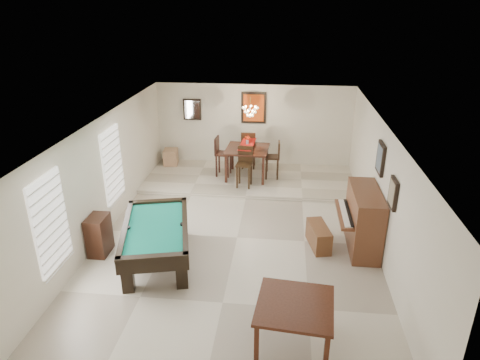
% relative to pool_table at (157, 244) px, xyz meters
% --- Properties ---
extents(ground_plane, '(6.00, 9.00, 0.02)m').
position_rel_pool_table_xyz_m(ground_plane, '(1.51, 1.07, -0.40)').
color(ground_plane, beige).
extents(wall_back, '(6.00, 0.04, 2.60)m').
position_rel_pool_table_xyz_m(wall_back, '(1.51, 5.57, 0.91)').
color(wall_back, silver).
rests_on(wall_back, ground_plane).
extents(wall_front, '(6.00, 0.04, 2.60)m').
position_rel_pool_table_xyz_m(wall_front, '(1.51, -3.43, 0.91)').
color(wall_front, silver).
rests_on(wall_front, ground_plane).
extents(wall_left, '(0.04, 9.00, 2.60)m').
position_rel_pool_table_xyz_m(wall_left, '(-1.49, 1.07, 0.91)').
color(wall_left, silver).
rests_on(wall_left, ground_plane).
extents(wall_right, '(0.04, 9.00, 2.60)m').
position_rel_pool_table_xyz_m(wall_right, '(4.51, 1.07, 0.91)').
color(wall_right, silver).
rests_on(wall_right, ground_plane).
extents(ceiling, '(6.00, 9.00, 0.04)m').
position_rel_pool_table_xyz_m(ceiling, '(1.51, 1.07, 2.21)').
color(ceiling, white).
rests_on(ceiling, wall_back).
extents(dining_step, '(6.00, 2.50, 0.12)m').
position_rel_pool_table_xyz_m(dining_step, '(1.51, 4.32, -0.33)').
color(dining_step, beige).
rests_on(dining_step, ground_plane).
extents(window_left_front, '(0.06, 1.00, 1.70)m').
position_rel_pool_table_xyz_m(window_left_front, '(-1.46, -1.13, 1.01)').
color(window_left_front, white).
rests_on(window_left_front, wall_left).
extents(window_left_rear, '(0.06, 1.00, 1.70)m').
position_rel_pool_table_xyz_m(window_left_rear, '(-1.46, 1.67, 1.01)').
color(window_left_rear, white).
rests_on(window_left_rear, wall_left).
extents(pool_table, '(1.78, 2.57, 0.78)m').
position_rel_pool_table_xyz_m(pool_table, '(0.00, 0.00, 0.00)').
color(pool_table, black).
rests_on(pool_table, ground_plane).
extents(square_table, '(1.23, 1.23, 0.78)m').
position_rel_pool_table_xyz_m(square_table, '(2.73, -2.05, -0.00)').
color(square_table, '#36180D').
rests_on(square_table, ground_plane).
extents(upright_piano, '(0.88, 1.57, 1.31)m').
position_rel_pool_table_xyz_m(upright_piano, '(4.05, 0.98, 0.26)').
color(upright_piano, brown).
rests_on(upright_piano, ground_plane).
extents(piano_bench, '(0.52, 0.93, 0.49)m').
position_rel_pool_table_xyz_m(piano_bench, '(3.29, 0.90, -0.15)').
color(piano_bench, brown).
rests_on(piano_bench, ground_plane).
extents(apothecary_chest, '(0.37, 0.56, 0.84)m').
position_rel_pool_table_xyz_m(apothecary_chest, '(-1.27, 0.15, 0.03)').
color(apothecary_chest, black).
rests_on(apothecary_chest, ground_plane).
extents(dining_table, '(1.26, 1.26, 1.00)m').
position_rel_pool_table_xyz_m(dining_table, '(1.42, 4.37, 0.23)').
color(dining_table, black).
rests_on(dining_table, dining_step).
extents(flower_vase, '(0.19, 0.19, 0.25)m').
position_rel_pool_table_xyz_m(flower_vase, '(1.42, 4.37, 0.85)').
color(flower_vase, '#B72E0F').
rests_on(flower_vase, dining_table).
extents(dining_chair_south, '(0.45, 0.45, 1.12)m').
position_rel_pool_table_xyz_m(dining_chair_south, '(1.41, 3.66, 0.29)').
color(dining_chair_south, black).
rests_on(dining_chair_south, dining_step).
extents(dining_chair_north, '(0.44, 0.44, 1.16)m').
position_rel_pool_table_xyz_m(dining_chair_north, '(1.40, 5.14, 0.31)').
color(dining_chair_north, black).
rests_on(dining_chair_north, dining_step).
extents(dining_chair_west, '(0.46, 0.46, 1.16)m').
position_rel_pool_table_xyz_m(dining_chair_west, '(0.72, 4.42, 0.31)').
color(dining_chair_west, black).
rests_on(dining_chair_west, dining_step).
extents(dining_chair_east, '(0.42, 0.42, 1.09)m').
position_rel_pool_table_xyz_m(dining_chair_east, '(2.15, 4.39, 0.28)').
color(dining_chair_east, black).
rests_on(dining_chair_east, dining_step).
extents(corner_bench, '(0.48, 0.57, 0.47)m').
position_rel_pool_table_xyz_m(corner_bench, '(-1.06, 5.15, -0.03)').
color(corner_bench, tan).
rests_on(corner_bench, dining_step).
extents(chandelier, '(0.44, 0.44, 0.60)m').
position_rel_pool_table_xyz_m(chandelier, '(1.51, 4.27, 1.81)').
color(chandelier, '#FFE5B2').
rests_on(chandelier, ceiling).
extents(back_painting, '(0.75, 0.06, 0.95)m').
position_rel_pool_table_xyz_m(back_painting, '(1.51, 5.53, 1.51)').
color(back_painting, '#D84C14').
rests_on(back_painting, wall_back).
extents(back_mirror, '(0.55, 0.06, 0.65)m').
position_rel_pool_table_xyz_m(back_mirror, '(-0.39, 5.53, 1.41)').
color(back_mirror, white).
rests_on(back_mirror, wall_back).
extents(right_picture_upper, '(0.06, 0.55, 0.65)m').
position_rel_pool_table_xyz_m(right_picture_upper, '(4.47, 1.37, 1.51)').
color(right_picture_upper, slate).
rests_on(right_picture_upper, wall_right).
extents(right_picture_lower, '(0.06, 0.45, 0.55)m').
position_rel_pool_table_xyz_m(right_picture_lower, '(4.47, 0.07, 1.31)').
color(right_picture_lower, gray).
rests_on(right_picture_lower, wall_right).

